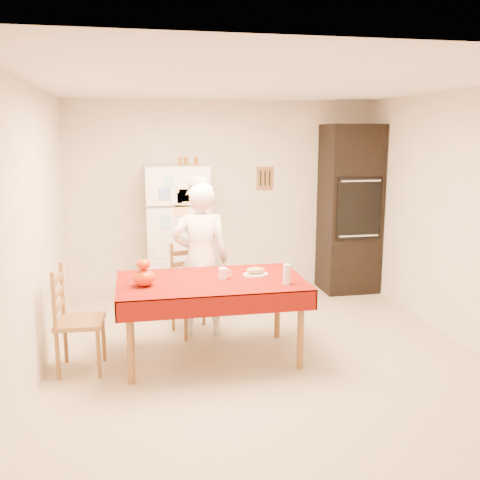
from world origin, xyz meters
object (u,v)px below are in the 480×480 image
object	(u,v)px
seated_woman	(201,260)
coffee_mug	(223,273)
refrigerator	(177,234)
bread_plate	(255,275)
wine_glass	(287,274)
dining_table	(211,287)
oven_cabinet	(349,209)
chair_far	(192,285)
chair_left	(72,316)
pumpkin_lower	(144,278)

from	to	relation	value
seated_woman	coffee_mug	xyz separation A→B (m)	(0.13, -0.62, 0.01)
refrigerator	bread_plate	size ratio (longest dim) A/B	7.08
coffee_mug	wine_glass	size ratio (longest dim) A/B	0.57
coffee_mug	wine_glass	bearing A→B (deg)	-27.80
bread_plate	dining_table	bearing A→B (deg)	-171.37
oven_cabinet	bread_plate	xyz separation A→B (m)	(-1.70, -1.84, -0.33)
wine_glass	chair_far	bearing A→B (deg)	126.13
coffee_mug	wine_glass	xyz separation A→B (m)	(0.53, -0.28, 0.04)
dining_table	coffee_mug	size ratio (longest dim) A/B	17.00
wine_glass	bread_plate	size ratio (longest dim) A/B	0.73
refrigerator	oven_cabinet	world-z (taller)	oven_cabinet
oven_cabinet	wine_glass	xyz separation A→B (m)	(-1.49, -2.16, -0.25)
chair_left	wine_glass	distance (m)	1.92
chair_left	bread_plate	distance (m)	1.69
pumpkin_lower	wine_glass	size ratio (longest dim) A/B	1.14
coffee_mug	bread_plate	bearing A→B (deg)	8.47
chair_left	pumpkin_lower	size ratio (longest dim) A/B	4.75
pumpkin_lower	bread_plate	size ratio (longest dim) A/B	0.83
seated_woman	pumpkin_lower	bearing A→B (deg)	57.19
refrigerator	bread_plate	xyz separation A→B (m)	(0.58, -1.79, -0.08)
chair_left	pumpkin_lower	distance (m)	0.71
chair_far	seated_woman	distance (m)	0.33
refrigerator	dining_table	bearing A→B (deg)	-85.30
chair_far	coffee_mug	bearing A→B (deg)	-91.74
refrigerator	oven_cabinet	bearing A→B (deg)	1.18
coffee_mug	seated_woman	bearing A→B (deg)	101.71
refrigerator	chair_far	world-z (taller)	refrigerator
chair_left	coffee_mug	world-z (taller)	chair_left
refrigerator	oven_cabinet	distance (m)	2.29
refrigerator	wine_glass	xyz separation A→B (m)	(0.79, -2.11, -0.00)
chair_far	chair_left	xyz separation A→B (m)	(-1.14, -0.77, 0.00)
seated_woman	bread_plate	distance (m)	0.73
pumpkin_lower	oven_cabinet	bearing A→B (deg)	36.05
pumpkin_lower	bread_plate	xyz separation A→B (m)	(1.04, 0.15, -0.07)
chair_far	bread_plate	bearing A→B (deg)	-70.10
wine_glass	bread_plate	xyz separation A→B (m)	(-0.21, 0.33, -0.08)
dining_table	chair_far	xyz separation A→B (m)	(-0.10, 0.75, -0.18)
dining_table	wine_glass	distance (m)	0.71
oven_cabinet	seated_woman	xyz separation A→B (m)	(-2.14, -1.26, -0.30)
oven_cabinet	chair_left	xyz separation A→B (m)	(-3.36, -1.93, -0.59)
chair_far	seated_woman	xyz separation A→B (m)	(0.08, -0.11, 0.30)
pumpkin_lower	refrigerator	bearing A→B (deg)	76.88
dining_table	pumpkin_lower	xyz separation A→B (m)	(-0.61, -0.09, 0.14)
refrigerator	wine_glass	bearing A→B (deg)	-69.42
seated_woman	bread_plate	bearing A→B (deg)	134.24
coffee_mug	pumpkin_lower	world-z (taller)	pumpkin_lower
dining_table	coffee_mug	bearing A→B (deg)	9.08
chair_left	oven_cabinet	bearing A→B (deg)	-56.38
seated_woman	pumpkin_lower	xyz separation A→B (m)	(-0.59, -0.73, 0.03)
seated_woman	coffee_mug	distance (m)	0.63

